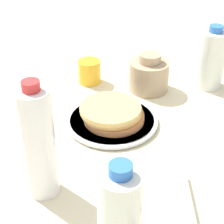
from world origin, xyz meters
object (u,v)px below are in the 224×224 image
Objects in this scene: juice_glass at (89,71)px; water_bottle_mid at (212,59)px; plate at (112,121)px; water_bottle_far at (38,144)px; water_bottle_near at (120,220)px; pancake_stack at (112,113)px; cream_jug at (149,74)px.

water_bottle_mid is (-0.06, -0.35, 0.05)m from juice_glass.
juice_glass reaches higher than plate.
water_bottle_far is at bearing 166.09° from juice_glass.
plate is 1.13× the size of water_bottle_near.
pancake_stack is 2.34× the size of juice_glass.
cream_jug is 0.46× the size of water_bottle_far.
pancake_stack is 0.35m from water_bottle_mid.
plate is 0.41m from water_bottle_near.
water_bottle_mid reaches higher than cream_jug.
water_bottle_far is at bearing 144.15° from cream_jug.
water_bottle_mid is at bearing -49.66° from water_bottle_far.
water_bottle_mid is 0.75× the size of water_bottle_far.
juice_glass is 0.60× the size of cream_jug.
water_bottle_far is at bearing 37.06° from water_bottle_near.
plate is 0.30m from water_bottle_far.
plate is at bearing 143.32° from cream_jug.
plate is 1.44× the size of pancake_stack.
cream_jug is 0.59m from water_bottle_near.
pancake_stack is (-0.00, -0.00, 0.03)m from plate.
juice_glass is 0.36m from water_bottle_mid.
juice_glass is 0.28× the size of water_bottle_far.
water_bottle_far reaches higher than plate.
water_bottle_near is (-0.57, 0.15, 0.05)m from cream_jug.
plate is at bearing 3.89° from pancake_stack.
water_bottle_mid is 0.61m from water_bottle_far.
plate is at bearing -35.23° from water_bottle_far.
water_bottle_mid is at bearing -60.50° from pancake_stack.
plate is 0.23m from juice_glass.
water_bottle_far is (-0.45, 0.11, 0.08)m from juice_glass.
water_bottle_far reaches higher than cream_jug.
cream_jug is 0.49m from water_bottle_far.
water_bottle_mid is at bearing -30.09° from water_bottle_near.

